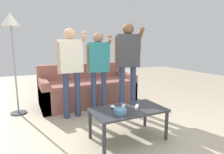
# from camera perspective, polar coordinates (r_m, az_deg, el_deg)

# --- Properties ---
(ground_plane) EXTENTS (12.00, 12.00, 0.00)m
(ground_plane) POSITION_cam_1_polar(r_m,az_deg,el_deg) (2.81, 0.85, -16.74)
(ground_plane) COLOR tan
(couch) EXTENTS (1.92, 0.87, 0.82)m
(couch) POSITION_cam_1_polar(r_m,az_deg,el_deg) (4.13, -7.32, -3.62)
(couch) COLOR brown
(couch) RESTS_ON ground
(coffee_table) EXTENTS (0.96, 0.54, 0.42)m
(coffee_table) POSITION_cam_1_polar(r_m,az_deg,el_deg) (2.56, 4.81, -10.52)
(coffee_table) COLOR #2D2D33
(coffee_table) RESTS_ON ground
(snack_bowl) EXTENTS (0.16, 0.16, 0.06)m
(snack_bowl) POSITION_cam_1_polar(r_m,az_deg,el_deg) (2.37, 2.49, -10.12)
(snack_bowl) COLOR teal
(snack_bowl) RESTS_ON coffee_table
(game_remote_nunchuk) EXTENTS (0.06, 0.09, 0.05)m
(game_remote_nunchuk) POSITION_cam_1_polar(r_m,az_deg,el_deg) (2.55, 0.18, -8.77)
(game_remote_nunchuk) COLOR white
(game_remote_nunchuk) RESTS_ON coffee_table
(floor_lamp) EXTENTS (0.29, 0.29, 1.77)m
(floor_lamp) POSITION_cam_1_polar(r_m,az_deg,el_deg) (3.75, -27.69, 12.34)
(floor_lamp) COLOR #2D2D33
(floor_lamp) RESTS_ON ground
(player_left) EXTENTS (0.45, 0.29, 1.50)m
(player_left) POSITION_cam_1_polar(r_m,az_deg,el_deg) (3.25, -12.12, 4.18)
(player_left) COLOR #2D3856
(player_left) RESTS_ON ground
(player_center) EXTENTS (0.43, 0.33, 1.45)m
(player_center) POSITION_cam_1_polar(r_m,az_deg,el_deg) (3.44, -4.02, 4.12)
(player_center) COLOR #2D3856
(player_center) RESTS_ON ground
(player_right) EXTENTS (0.46, 0.43, 1.61)m
(player_right) POSITION_cam_1_polar(r_m,az_deg,el_deg) (3.49, 4.73, 5.88)
(player_right) COLOR #2D3856
(player_right) RESTS_ON ground
(game_remote_wand_near) EXTENTS (0.12, 0.14, 0.03)m
(game_remote_wand_near) POSITION_cam_1_polar(r_m,az_deg,el_deg) (2.57, 3.35, -8.86)
(game_remote_wand_near) COLOR white
(game_remote_wand_near) RESTS_ON coffee_table
(game_remote_wand_far) EXTENTS (0.13, 0.14, 0.03)m
(game_remote_wand_far) POSITION_cam_1_polar(r_m,az_deg,el_deg) (2.59, 7.37, -8.73)
(game_remote_wand_far) COLOR white
(game_remote_wand_far) RESTS_ON coffee_table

